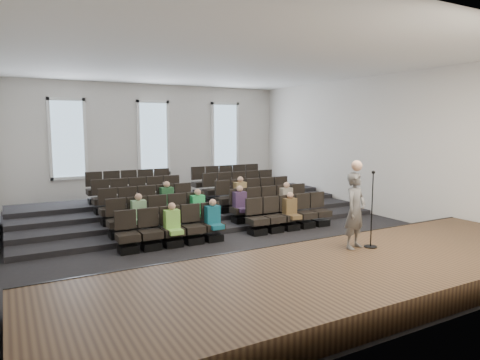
{
  "coord_description": "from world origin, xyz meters",
  "views": [
    {
      "loc": [
        -5.74,
        -11.23,
        3.2
      ],
      "look_at": [
        0.74,
        0.5,
        1.52
      ],
      "focal_mm": 32.0,
      "sensor_mm": 36.0,
      "label": 1
    }
  ],
  "objects": [
    {
      "name": "ground",
      "position": [
        0.0,
        0.0,
        0.0
      ],
      "size": [
        14.0,
        14.0,
        0.0
      ],
      "primitive_type": "plane",
      "color": "black",
      "rests_on": "ground"
    },
    {
      "name": "ceiling",
      "position": [
        0.0,
        0.0,
        5.01
      ],
      "size": [
        12.0,
        14.0,
        0.02
      ],
      "primitive_type": "cube",
      "color": "white",
      "rests_on": "ground"
    },
    {
      "name": "wall_back",
      "position": [
        0.0,
        7.02,
        2.5
      ],
      "size": [
        12.0,
        0.04,
        5.0
      ],
      "primitive_type": "cube",
      "color": "silver",
      "rests_on": "ground"
    },
    {
      "name": "wall_front",
      "position": [
        0.0,
        -7.02,
        2.5
      ],
      "size": [
        12.0,
        0.04,
        5.0
      ],
      "primitive_type": "cube",
      "color": "silver",
      "rests_on": "ground"
    },
    {
      "name": "wall_right",
      "position": [
        6.02,
        0.0,
        2.5
      ],
      "size": [
        0.04,
        14.0,
        5.0
      ],
      "primitive_type": "cube",
      "color": "silver",
      "rests_on": "ground"
    },
    {
      "name": "stage",
      "position": [
        0.0,
        -5.1,
        0.25
      ],
      "size": [
        11.8,
        3.6,
        0.5
      ],
      "primitive_type": "cube",
      "color": "#513A22",
      "rests_on": "ground"
    },
    {
      "name": "stage_lip",
      "position": [
        0.0,
        -3.33,
        0.25
      ],
      "size": [
        11.8,
        0.06,
        0.52
      ],
      "primitive_type": "cube",
      "color": "black",
      "rests_on": "ground"
    },
    {
      "name": "risers",
      "position": [
        0.0,
        3.17,
        0.2
      ],
      "size": [
        11.8,
        4.8,
        0.6
      ],
      "color": "black",
      "rests_on": "ground"
    },
    {
      "name": "seating_rows",
      "position": [
        -0.0,
        1.54,
        0.68
      ],
      "size": [
        6.8,
        4.7,
        1.67
      ],
      "color": "black",
      "rests_on": "ground"
    },
    {
      "name": "windows",
      "position": [
        0.0,
        6.95,
        2.7
      ],
      "size": [
        8.44,
        0.1,
        3.24
      ],
      "color": "white",
      "rests_on": "wall_back"
    },
    {
      "name": "audience",
      "position": [
        -0.08,
        0.34,
        0.81
      ],
      "size": [
        5.45,
        2.64,
        1.1
      ],
      "color": "#8DD555",
      "rests_on": "seating_rows"
    },
    {
      "name": "speaker",
      "position": [
        0.99,
        -4.33,
        1.35
      ],
      "size": [
        0.71,
        0.58,
        1.7
      ],
      "primitive_type": "imported",
      "rotation": [
        0.0,
        0.0,
        0.31
      ],
      "color": "#5C5A57",
      "rests_on": "stage"
    },
    {
      "name": "mic_stand",
      "position": [
        1.36,
        -4.46,
        1.02
      ],
      "size": [
        0.29,
        0.29,
        1.74
      ],
      "color": "black",
      "rests_on": "stage"
    }
  ]
}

